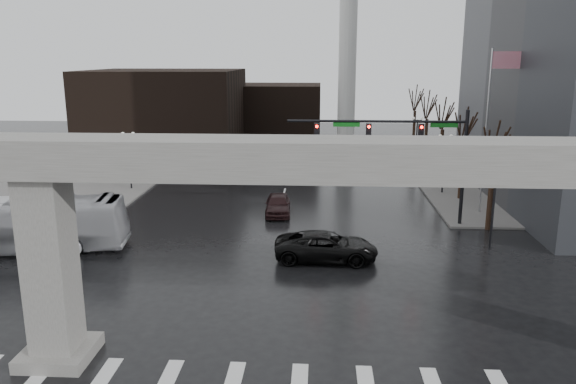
# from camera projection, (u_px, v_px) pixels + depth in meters

# --- Properties ---
(ground) EXTENTS (160.00, 160.00, 0.00)m
(ground) POSITION_uv_depth(u_px,v_px,m) (238.00, 364.00, 21.50)
(ground) COLOR black
(ground) RESTS_ON ground
(sidewalk_ne) EXTENTS (28.00, 36.00, 0.15)m
(sidewalk_ne) POSITION_uv_depth(u_px,v_px,m) (554.00, 175.00, 54.96)
(sidewalk_ne) COLOR slate
(sidewalk_ne) RESTS_ON ground
(sidewalk_nw) EXTENTS (28.00, 36.00, 0.15)m
(sidewalk_nw) POSITION_uv_depth(u_px,v_px,m) (38.00, 169.00, 57.85)
(sidewalk_nw) COLOR slate
(sidewalk_nw) RESTS_ON ground
(elevated_guideway) EXTENTS (48.00, 2.60, 8.70)m
(elevated_guideway) POSITION_uv_depth(u_px,v_px,m) (269.00, 190.00, 19.81)
(elevated_guideway) COLOR gray
(elevated_guideway) RESTS_ON ground
(building_far_left) EXTENTS (16.00, 14.00, 10.00)m
(building_far_left) POSITION_uv_depth(u_px,v_px,m) (166.00, 116.00, 61.84)
(building_far_left) COLOR black
(building_far_left) RESTS_ON ground
(building_far_mid) EXTENTS (10.00, 10.00, 8.00)m
(building_far_mid) POSITION_uv_depth(u_px,v_px,m) (281.00, 116.00, 71.11)
(building_far_mid) COLOR black
(building_far_mid) RESTS_ON ground
(smokestack) EXTENTS (3.60, 3.60, 30.00)m
(smokestack) POSITION_uv_depth(u_px,v_px,m) (348.00, 39.00, 62.64)
(smokestack) COLOR silver
(smokestack) RESTS_ON ground
(signal_mast_arm) EXTENTS (12.12, 0.43, 8.00)m
(signal_mast_arm) POSITION_uv_depth(u_px,v_px,m) (408.00, 142.00, 37.86)
(signal_mast_arm) COLOR black
(signal_mast_arm) RESTS_ON ground
(flagpole_assembly) EXTENTS (2.06, 0.12, 12.00)m
(flagpole_assembly) POSITION_uv_depth(u_px,v_px,m) (491.00, 112.00, 40.22)
(flagpole_assembly) COLOR silver
(flagpole_assembly) RESTS_ON ground
(lamp_right_0) EXTENTS (1.22, 0.32, 5.11)m
(lamp_right_0) POSITION_uv_depth(u_px,v_px,m) (495.00, 194.00, 33.51)
(lamp_right_0) COLOR black
(lamp_right_0) RESTS_ON ground
(lamp_right_1) EXTENTS (1.22, 0.32, 5.11)m
(lamp_right_1) POSITION_uv_depth(u_px,v_px,m) (444.00, 154.00, 47.09)
(lamp_right_1) COLOR black
(lamp_right_1) RESTS_ON ground
(lamp_right_2) EXTENTS (1.22, 0.32, 5.11)m
(lamp_right_2) POSITION_uv_depth(u_px,v_px,m) (417.00, 132.00, 60.68)
(lamp_right_2) COLOR black
(lamp_right_2) RESTS_ON ground
(lamp_left_0) EXTENTS (1.22, 0.32, 5.11)m
(lamp_left_0) POSITION_uv_depth(u_px,v_px,m) (55.00, 188.00, 35.01)
(lamp_left_0) COLOR black
(lamp_left_0) RESTS_ON ground
(lamp_left_1) EXTENTS (1.22, 0.32, 5.11)m
(lamp_left_1) POSITION_uv_depth(u_px,v_px,m) (129.00, 151.00, 48.60)
(lamp_left_1) COLOR black
(lamp_left_1) RESTS_ON ground
(lamp_left_2) EXTENTS (1.22, 0.32, 5.11)m
(lamp_left_2) POSITION_uv_depth(u_px,v_px,m) (171.00, 130.00, 62.18)
(lamp_left_2) COLOR black
(lamp_left_2) RESTS_ON ground
(tree_right_0) EXTENTS (1.09, 1.58, 7.50)m
(tree_right_0) POSITION_uv_depth(u_px,v_px,m) (491.00, 189.00, 37.51)
(tree_right_0) COLOR black
(tree_right_0) RESTS_ON ground
(tree_right_1) EXTENTS (1.09, 1.61, 7.67)m
(tree_right_1) POSITION_uv_depth(u_px,v_px,m) (462.00, 166.00, 45.26)
(tree_right_1) COLOR black
(tree_right_1) RESTS_ON ground
(tree_right_2) EXTENTS (1.10, 1.63, 7.85)m
(tree_right_2) POSITION_uv_depth(u_px,v_px,m) (442.00, 149.00, 53.01)
(tree_right_2) COLOR black
(tree_right_2) RESTS_ON ground
(tree_right_3) EXTENTS (1.11, 1.66, 8.02)m
(tree_right_3) POSITION_uv_depth(u_px,v_px,m) (426.00, 136.00, 60.75)
(tree_right_3) COLOR black
(tree_right_3) RESTS_ON ground
(tree_right_4) EXTENTS (1.12, 1.69, 8.19)m
(tree_right_4) POSITION_uv_depth(u_px,v_px,m) (414.00, 127.00, 68.50)
(tree_right_4) COLOR black
(tree_right_4) RESTS_ON ground
(pickup_truck) EXTENTS (5.96, 2.86, 1.64)m
(pickup_truck) POSITION_uv_depth(u_px,v_px,m) (326.00, 247.00, 32.22)
(pickup_truck) COLOR black
(pickup_truck) RESTS_ON ground
(city_bus) EXTENTS (12.41, 4.52, 3.38)m
(city_bus) POSITION_uv_depth(u_px,v_px,m) (22.00, 224.00, 33.56)
(city_bus) COLOR #B0B1B5
(city_bus) RESTS_ON ground
(far_car) EXTENTS (2.04, 4.60, 1.54)m
(far_car) POSITION_uv_depth(u_px,v_px,m) (278.00, 204.00, 41.60)
(far_car) COLOR black
(far_car) RESTS_ON ground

